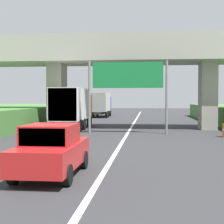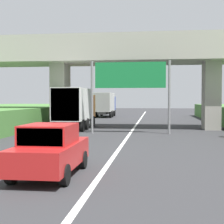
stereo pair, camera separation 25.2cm
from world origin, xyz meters
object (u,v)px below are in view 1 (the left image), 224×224
truck_orange (72,106)px  overhead_highway_sign (128,80)px  car_red (52,150)px  truck_blue (101,103)px

truck_orange → overhead_highway_sign: bearing=-34.1°
car_red → truck_orange: bearing=100.6°
truck_blue → car_red: 37.28m
truck_orange → truck_blue: bearing=90.9°
overhead_highway_sign → truck_orange: size_ratio=0.81×
overhead_highway_sign → car_red: size_ratio=1.43×
truck_orange → car_red: truck_orange is taller
overhead_highway_sign → truck_blue: 23.66m
truck_orange → truck_blue: same height
truck_orange → truck_blue: 19.67m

